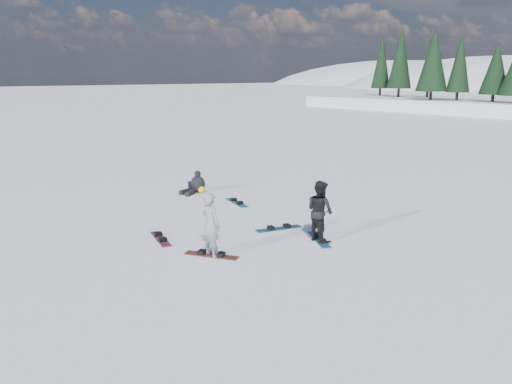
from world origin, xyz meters
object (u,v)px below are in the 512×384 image
snowboard_loose_c (237,203)px  snowboard_loose_a (279,229)px  snowboarder_man (320,211)px  snowboard_loose_b (161,239)px  seated_rider (197,184)px  snowboarder_woman (211,224)px  gear_bag (193,186)px

snowboard_loose_c → snowboard_loose_a: same height
snowboarder_man → snowboard_loose_b: size_ratio=1.19×
snowboard_loose_b → seated_rider: bearing=151.7°
snowboard_loose_c → snowboard_loose_a: 3.55m
snowboard_loose_c → snowboard_loose_a: bearing=-2.9°
snowboarder_woman → snowboard_loose_a: snowboarder_woman is taller
gear_bag → snowboard_loose_a: bearing=-9.2°
seated_rider → snowboarder_woman: bearing=-53.7°
snowboard_loose_b → snowboard_loose_a: (1.52, 3.34, 0.00)m
snowboard_loose_c → snowboard_loose_a: (3.41, -1.00, 0.00)m
seated_rider → snowboard_loose_a: size_ratio=0.80×
seated_rider → gear_bag: 0.77m
snowboard_loose_b → snowboard_loose_c: bearing=129.3°
snowboarder_man → snowboard_loose_c: 5.10m
snowboarder_man → snowboard_loose_a: size_ratio=1.19×
snowboarder_woman → snowboard_loose_b: bearing=6.8°
gear_bag → snowboard_loose_a: (6.49, -1.05, -0.14)m
snowboarder_man → gear_bag: size_ratio=3.97×
snowboarder_woman → seated_rider: snowboarder_woman is taller
seated_rider → snowboarder_man: bearing=-27.8°
snowboard_loose_c → gear_bag: bearing=-167.7°
snowboard_loose_a → snowboarder_woman: bearing=-151.9°
snowboarder_man → snowboard_loose_a: 1.79m
snowboard_loose_b → snowboard_loose_c: same height
snowboarder_man → snowboard_loose_c: (-4.96, 0.83, -0.88)m
snowboard_loose_a → gear_bag: bearing=98.0°
snowboarder_man → snowboard_loose_c: snowboarder_man is taller
gear_bag → snowboard_loose_b: gear_bag is taller
gear_bag → snowboarder_man: bearing=-6.3°
snowboarder_man → seated_rider: snowboarder_man is taller
snowboarder_man → snowboard_loose_b: 4.74m
snowboard_loose_b → gear_bag: bearing=154.3°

